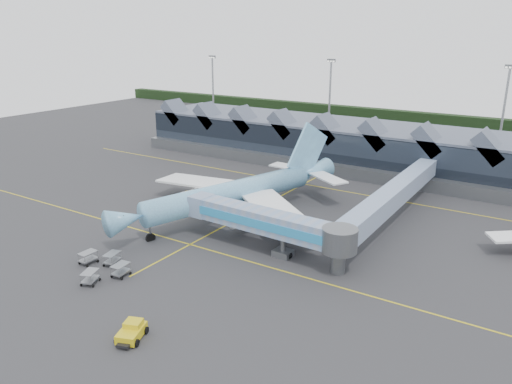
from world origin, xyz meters
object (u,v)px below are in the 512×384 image
Objects in this scene: pushback_tug at (132,332)px; fuel_truck at (204,194)px; jet_bridge at (276,225)px; main_airliner at (238,192)px.

fuel_truck is at bearing 97.38° from pushback_tug.
jet_bridge reaches higher than fuel_truck.
pushback_tug is (11.09, -35.05, -3.49)m from main_airliner.
fuel_truck is at bearing 155.24° from jet_bridge.
main_airliner is at bearing 145.71° from jet_bridge.
jet_bridge is 24.17m from fuel_truck.
jet_bridge is (13.29, -9.86, 0.12)m from main_airliner.
fuel_truck is (-8.14, 1.08, -2.20)m from main_airliner.
jet_bridge is at bearing 64.36° from pushback_tug.
fuel_truck is at bearing -170.24° from main_airliner.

